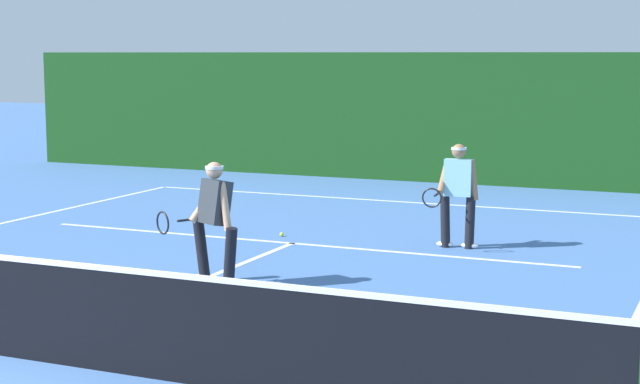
% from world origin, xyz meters
% --- Properties ---
extents(ground_plane, '(80.00, 80.00, 0.00)m').
position_xyz_m(ground_plane, '(0.00, 0.00, 0.00)').
color(ground_plane, '#456EAC').
extents(court_line_baseline_far, '(10.75, 0.10, 0.01)m').
position_xyz_m(court_line_baseline_far, '(0.00, 11.18, 0.00)').
color(court_line_baseline_far, white).
rests_on(court_line_baseline_far, ground_plane).
extents(court_line_service, '(8.76, 0.10, 0.01)m').
position_xyz_m(court_line_service, '(0.00, 6.37, 0.00)').
color(court_line_service, white).
rests_on(court_line_service, ground_plane).
extents(court_line_centre, '(0.10, 6.40, 0.01)m').
position_xyz_m(court_line_centre, '(0.00, 3.20, 0.00)').
color(court_line_centre, white).
rests_on(court_line_centre, ground_plane).
extents(tennis_net, '(11.78, 0.09, 1.10)m').
position_xyz_m(tennis_net, '(0.00, 0.00, 0.51)').
color(tennis_net, '#1E4723').
rests_on(tennis_net, ground_plane).
extents(player_near, '(1.08, 0.81, 1.58)m').
position_xyz_m(player_near, '(0.31, 3.41, 0.86)').
color(player_near, black).
rests_on(player_near, ground_plane).
extents(player_far, '(0.69, 0.89, 1.58)m').
position_xyz_m(player_far, '(2.43, 7.04, 0.86)').
color(player_far, black).
rests_on(player_far, ground_plane).
extents(tennis_ball, '(0.07, 0.07, 0.07)m').
position_xyz_m(tennis_ball, '(-0.41, 6.83, 0.03)').
color(tennis_ball, '#D1E033').
rests_on(tennis_ball, ground_plane).
extents(back_fence_windscreen, '(22.11, 0.12, 2.94)m').
position_xyz_m(back_fence_windscreen, '(0.00, 14.33, 1.47)').
color(back_fence_windscreen, '#164316').
rests_on(back_fence_windscreen, ground_plane).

